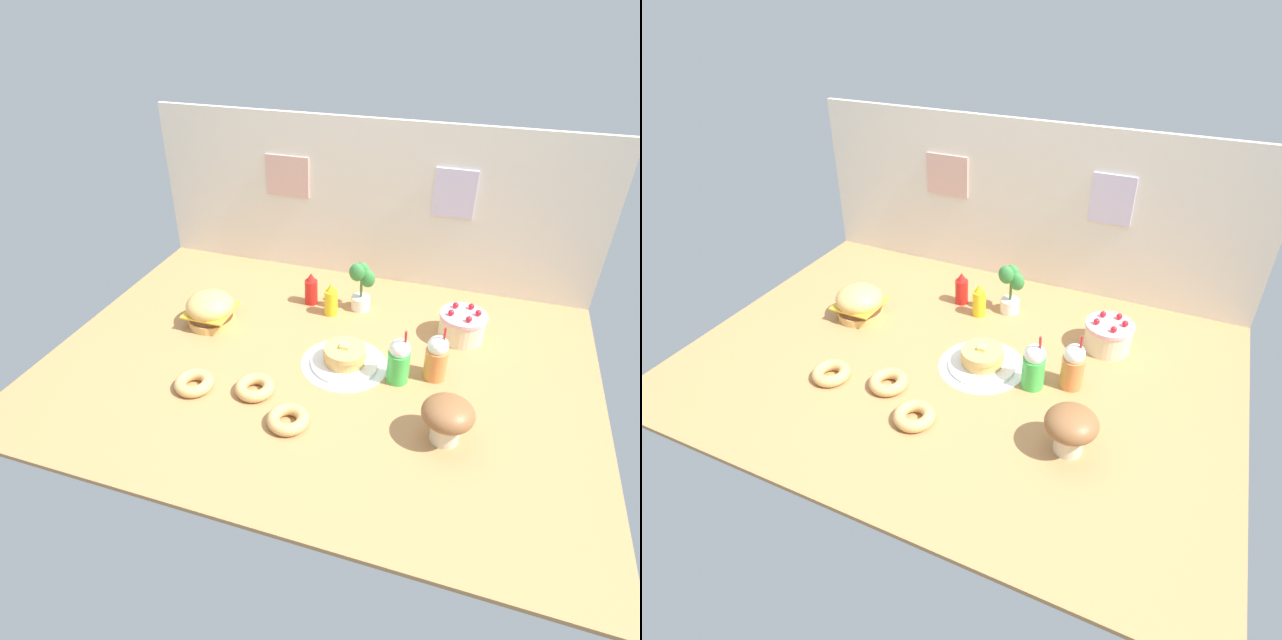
% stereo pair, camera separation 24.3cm
% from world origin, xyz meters
% --- Properties ---
extents(ground_plane, '(2.42, 1.76, 0.02)m').
position_xyz_m(ground_plane, '(0.00, 0.00, -0.01)').
color(ground_plane, '#B27F4C').
extents(back_wall, '(2.42, 0.04, 0.88)m').
position_xyz_m(back_wall, '(-0.00, 0.87, 0.44)').
color(back_wall, silver).
rests_on(back_wall, ground_plane).
extents(doily_mat, '(0.39, 0.39, 0.00)m').
position_xyz_m(doily_mat, '(0.12, 0.02, 0.00)').
color(doily_mat, white).
rests_on(doily_mat, ground_plane).
extents(burger, '(0.24, 0.24, 0.17)m').
position_xyz_m(burger, '(-0.61, 0.14, 0.08)').
color(burger, '#DBA859').
rests_on(burger, ground_plane).
extents(pancake_stack, '(0.30, 0.30, 0.11)m').
position_xyz_m(pancake_stack, '(0.12, 0.02, 0.04)').
color(pancake_stack, white).
rests_on(pancake_stack, doily_mat).
extents(layer_cake, '(0.22, 0.22, 0.16)m').
position_xyz_m(layer_cake, '(0.59, 0.40, 0.07)').
color(layer_cake, beige).
rests_on(layer_cake, ground_plane).
extents(ketchup_bottle, '(0.07, 0.07, 0.18)m').
position_xyz_m(ketchup_bottle, '(-0.19, 0.48, 0.08)').
color(ketchup_bottle, red).
rests_on(ketchup_bottle, ground_plane).
extents(mustard_bottle, '(0.07, 0.07, 0.18)m').
position_xyz_m(mustard_bottle, '(-0.06, 0.41, 0.08)').
color(mustard_bottle, yellow).
rests_on(mustard_bottle, ground_plane).
extents(cream_soda_cup, '(0.10, 0.10, 0.27)m').
position_xyz_m(cream_soda_cup, '(0.36, -0.01, 0.11)').
color(cream_soda_cup, green).
rests_on(cream_soda_cup, ground_plane).
extents(orange_float_cup, '(0.10, 0.10, 0.27)m').
position_xyz_m(orange_float_cup, '(0.51, 0.06, 0.11)').
color(orange_float_cup, orange).
rests_on(orange_float_cup, ground_plane).
extents(donut_pink_glaze, '(0.17, 0.17, 0.05)m').
position_xyz_m(donut_pink_glaze, '(-0.45, -0.33, 0.03)').
color(donut_pink_glaze, tan).
rests_on(donut_pink_glaze, ground_plane).
extents(donut_chocolate, '(0.17, 0.17, 0.05)m').
position_xyz_m(donut_chocolate, '(-0.19, -0.28, 0.03)').
color(donut_chocolate, tan).
rests_on(donut_chocolate, ground_plane).
extents(donut_vanilla, '(0.17, 0.17, 0.05)m').
position_xyz_m(donut_vanilla, '(0.01, -0.41, 0.03)').
color(donut_vanilla, tan).
rests_on(donut_vanilla, ground_plane).
extents(potted_plant, '(0.13, 0.11, 0.27)m').
position_xyz_m(potted_plant, '(0.07, 0.50, 0.15)').
color(potted_plant, white).
rests_on(potted_plant, ground_plane).
extents(mushroom_stool, '(0.20, 0.20, 0.19)m').
position_xyz_m(mushroom_stool, '(0.60, -0.30, 0.12)').
color(mushroom_stool, beige).
rests_on(mushroom_stool, ground_plane).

